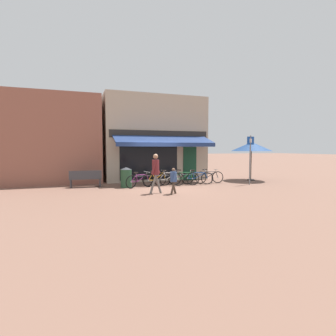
# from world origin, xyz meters

# --- Properties ---
(ground_plane) EXTENTS (160.00, 160.00, 0.00)m
(ground_plane) POSITION_xyz_m (0.00, 0.00, 0.00)
(ground_plane) COLOR brown
(shop_front) EXTENTS (6.45, 4.50, 5.29)m
(shop_front) POSITION_xyz_m (0.71, 4.20, 2.64)
(shop_front) COLOR tan
(shop_front) RESTS_ON ground_plane
(neighbour_building) EXTENTS (6.15, 4.00, 5.07)m
(neighbour_building) POSITION_xyz_m (-5.79, 4.72, 2.53)
(neighbour_building) COLOR #8E5647
(neighbour_building) RESTS_ON ground_plane
(bike_rack_rail) EXTENTS (4.63, 0.04, 0.57)m
(bike_rack_rail) POSITION_xyz_m (1.01, 0.98, 0.49)
(bike_rack_rail) COLOR #47494F
(bike_rack_rail) RESTS_ON ground_plane
(bicycle_purple) EXTENTS (1.66, 0.85, 0.82)m
(bicycle_purple) POSITION_xyz_m (-1.06, 0.69, 0.36)
(bicycle_purple) COLOR black
(bicycle_purple) RESTS_ON ground_plane
(bicycle_orange) EXTENTS (1.71, 0.58, 0.85)m
(bicycle_orange) POSITION_xyz_m (-0.12, 0.79, 0.38)
(bicycle_orange) COLOR black
(bicycle_orange) RESTS_ON ground_plane
(bicycle_silver) EXTENTS (1.61, 0.72, 0.86)m
(bicycle_silver) POSITION_xyz_m (0.51, 0.69, 0.39)
(bicycle_silver) COLOR black
(bicycle_silver) RESTS_ON ground_plane
(bicycle_green) EXTENTS (1.56, 0.78, 0.85)m
(bicycle_green) POSITION_xyz_m (1.39, 0.73, 0.38)
(bicycle_green) COLOR black
(bicycle_green) RESTS_ON ground_plane
(bicycle_blue) EXTENTS (1.72, 0.82, 0.84)m
(bicycle_blue) POSITION_xyz_m (2.23, 0.75, 0.37)
(bicycle_blue) COLOR black
(bicycle_blue) RESTS_ON ground_plane
(bicycle_black) EXTENTS (1.72, 0.52, 0.83)m
(bicycle_black) POSITION_xyz_m (3.09, 0.95, 0.37)
(bicycle_black) COLOR black
(bicycle_black) RESTS_ON ground_plane
(pedestrian_adult) EXTENTS (0.62, 0.42, 1.78)m
(pedestrian_adult) POSITION_xyz_m (-0.83, -1.36, 1.10)
(pedestrian_adult) COLOR slate
(pedestrian_adult) RESTS_ON ground_plane
(pedestrian_child) EXTENTS (0.39, 0.52, 1.17)m
(pedestrian_child) POSITION_xyz_m (-0.14, -1.76, 0.69)
(pedestrian_child) COLOR #47382D
(pedestrian_child) RESTS_ON ground_plane
(litter_bin) EXTENTS (0.58, 0.58, 1.04)m
(litter_bin) POSITION_xyz_m (-1.73, 0.92, 0.52)
(litter_bin) COLOR #23472D
(litter_bin) RESTS_ON ground_plane
(parking_sign) EXTENTS (0.44, 0.07, 2.71)m
(parking_sign) POSITION_xyz_m (4.93, -0.31, 1.65)
(parking_sign) COLOR slate
(parking_sign) RESTS_ON ground_plane
(cafe_parasol) EXTENTS (2.51, 2.51, 2.41)m
(cafe_parasol) POSITION_xyz_m (6.23, 1.31, 2.12)
(cafe_parasol) COLOR #4C3D2D
(cafe_parasol) RESTS_ON ground_plane
(park_bench) EXTENTS (1.62, 0.54, 0.87)m
(park_bench) POSITION_xyz_m (-3.70, 1.67, 0.46)
(park_bench) COLOR #38383D
(park_bench) RESTS_ON ground_plane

